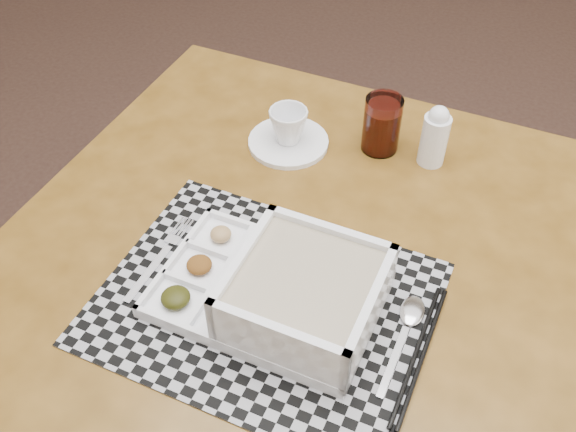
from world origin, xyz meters
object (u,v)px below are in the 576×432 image
(dining_table, at_px, (299,277))
(creamer_bottle, at_px, (435,136))
(serving_tray, at_px, (295,296))
(juice_glass, at_px, (382,126))
(cup, at_px, (288,126))

(dining_table, bearing_deg, creamer_bottle, 60.57)
(serving_tray, relative_size, juice_glass, 3.17)
(cup, bearing_deg, creamer_bottle, -9.15)
(serving_tray, xyz_separation_m, cup, (-0.14, 0.36, 0.00))
(serving_tray, distance_m, cup, 0.39)
(serving_tray, height_order, cup, serving_tray)
(creamer_bottle, bearing_deg, dining_table, -119.43)
(dining_table, height_order, serving_tray, serving_tray)
(dining_table, height_order, juice_glass, juice_glass)
(serving_tray, xyz_separation_m, creamer_bottle, (0.12, 0.40, 0.01))
(serving_tray, bearing_deg, creamer_bottle, 72.85)
(cup, height_order, creamer_bottle, creamer_bottle)
(creamer_bottle, bearing_deg, serving_tray, -107.15)
(dining_table, height_order, creamer_bottle, creamer_bottle)
(dining_table, distance_m, serving_tray, 0.17)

